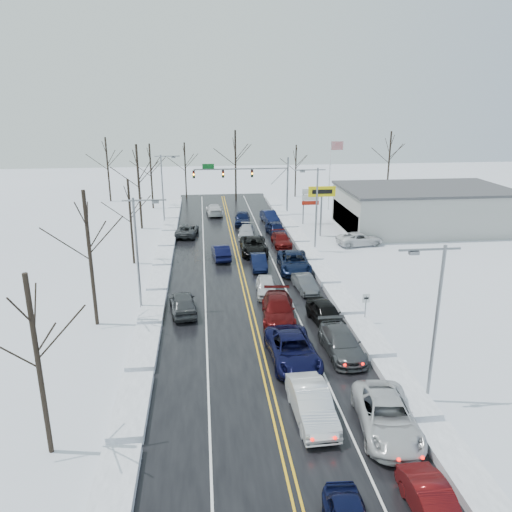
{
  "coord_description": "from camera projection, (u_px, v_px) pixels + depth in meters",
  "views": [
    {
      "loc": [
        -3.5,
        -40.61,
        16.1
      ],
      "look_at": [
        1.12,
        1.31,
        2.5
      ],
      "focal_mm": 35.0,
      "sensor_mm": 36.0,
      "label": 1
    }
  ],
  "objects": [
    {
      "name": "snow_bank_left",
      "position": [
        159.0,
        283.0,
        44.82
      ],
      "size": [
        1.8,
        72.0,
        0.5
      ],
      "primitive_type": "cube",
      "color": "white",
      "rests_on": "ground"
    },
    {
      "name": "queued_car_12",
      "position": [
        325.0,
        323.0,
        36.94
      ],
      "size": [
        2.42,
        4.96,
        1.63
      ],
      "primitive_type": "imported",
      "rotation": [
        0.0,
        0.0,
        0.11
      ],
      "color": "black",
      "rests_on": "ground"
    },
    {
      "name": "queued_car_8",
      "position": [
        242.0,
        224.0,
        65.32
      ],
      "size": [
        2.41,
        5.05,
        1.66
      ],
      "primitive_type": "imported",
      "rotation": [
        0.0,
        0.0,
        -0.09
      ],
      "color": "black",
      "rests_on": "ground"
    },
    {
      "name": "queued_car_14",
      "position": [
        294.0,
        270.0,
        48.13
      ],
      "size": [
        3.23,
        6.36,
        1.72
      ],
      "primitive_type": "imported",
      "rotation": [
        0.0,
        0.0,
        -0.06
      ],
      "color": "black",
      "rests_on": "ground"
    },
    {
      "name": "tires_plus_sign",
      "position": [
        322.0,
        195.0,
        58.42
      ],
      "size": [
        3.2,
        0.34,
        6.0
      ],
      "color": "slate",
      "rests_on": "ground"
    },
    {
      "name": "streetlight_ne",
      "position": [
        315.0,
        203.0,
        52.42
      ],
      "size": [
        3.2,
        0.25,
        9.0
      ],
      "color": "slate",
      "rests_on": "ground"
    },
    {
      "name": "queued_car_3",
      "position": [
        278.0,
        320.0,
        37.56
      ],
      "size": [
        2.97,
        6.1,
        1.71
      ],
      "primitive_type": "imported",
      "rotation": [
        0.0,
        0.0,
        -0.1
      ],
      "color": "#460909",
      "rests_on": "ground"
    },
    {
      "name": "queued_car_13",
      "position": [
        305.0,
        290.0,
        43.18
      ],
      "size": [
        1.8,
        4.19,
        1.34
      ],
      "primitive_type": "imported",
      "rotation": [
        0.0,
        0.0,
        0.1
      ],
      "color": "#434649",
      "rests_on": "ground"
    },
    {
      "name": "parked_car_0",
      "position": [
        359.0,
        245.0,
        56.29
      ],
      "size": [
        5.54,
        3.1,
        1.46
      ],
      "primitive_type": "imported",
      "rotation": [
        0.0,
        0.0,
        1.7
      ],
      "color": "white",
      "rests_on": "ground"
    },
    {
      "name": "speed_limit_sign",
      "position": [
        366.0,
        303.0,
        36.51
      ],
      "size": [
        0.55,
        0.09,
        2.35
      ],
      "color": "slate",
      "rests_on": "ground"
    },
    {
      "name": "tree_far_b",
      "position": [
        185.0,
        160.0,
        79.96
      ],
      "size": [
        3.6,
        3.6,
        9.0
      ],
      "color": "#2D231C",
      "rests_on": "ground"
    },
    {
      "name": "queued_car_5",
      "position": [
        259.0,
        268.0,
        48.71
      ],
      "size": [
        1.51,
        4.17,
        1.37
      ],
      "primitive_type": "imported",
      "rotation": [
        0.0,
        0.0,
        -0.02
      ],
      "color": "black",
      "rests_on": "ground"
    },
    {
      "name": "tree_far_e",
      "position": [
        390.0,
        151.0,
        83.17
      ],
      "size": [
        4.2,
        4.2,
        10.5
      ],
      "color": "#2D231C",
      "rests_on": "ground"
    },
    {
      "name": "queued_car_6",
      "position": [
        254.0,
        253.0,
        53.51
      ],
      "size": [
        2.9,
        6.01,
        1.65
      ],
      "primitive_type": "imported",
      "rotation": [
        0.0,
        0.0,
        -0.03
      ],
      "color": "black",
      "rests_on": "ground"
    },
    {
      "name": "snow_bank_right",
      "position": [
        324.0,
        277.0,
        46.41
      ],
      "size": [
        1.8,
        72.0,
        0.5
      ],
      "primitive_type": "cube",
      "color": "white",
      "rests_on": "ground"
    },
    {
      "name": "flagpole",
      "position": [
        331.0,
        170.0,
        71.86
      ],
      "size": [
        1.87,
        1.2,
        10.0
      ],
      "color": "silver",
      "rests_on": "ground"
    },
    {
      "name": "tree_left_a",
      "position": [
        33.0,
        332.0,
        21.73
      ],
      "size": [
        3.6,
        3.6,
        9.0
      ],
      "color": "#2D231C",
      "rests_on": "ground"
    },
    {
      "name": "oncoming_car_3",
      "position": [
        183.0,
        313.0,
        38.77
      ],
      "size": [
        2.49,
        4.98,
        1.63
      ],
      "primitive_type": "imported",
      "rotation": [
        0.0,
        0.0,
        3.26
      ],
      "color": "#393B3D",
      "rests_on": "ground"
    },
    {
      "name": "parked_car_1",
      "position": [
        370.0,
        233.0,
        61.04
      ],
      "size": [
        2.78,
        5.56,
        1.55
      ],
      "primitive_type": "imported",
      "rotation": [
        0.0,
        0.0,
        -0.12
      ],
      "color": "#464A4C",
      "rests_on": "ground"
    },
    {
      "name": "traffic_signal_mast",
      "position": [
        252.0,
        176.0,
        68.88
      ],
      "size": [
        13.28,
        0.39,
        8.0
      ],
      "color": "slate",
      "rests_on": "ground"
    },
    {
      "name": "streetlight_se",
      "position": [
        434.0,
        313.0,
        25.93
      ],
      "size": [
        3.2,
        0.25,
        9.0
      ],
      "color": "slate",
      "rests_on": "ground"
    },
    {
      "name": "tree_left_c",
      "position": [
        130.0,
        205.0,
        48.38
      ],
      "size": [
        3.4,
        3.4,
        8.5
      ],
      "color": "#2D231C",
      "rests_on": "ground"
    },
    {
      "name": "queued_car_1",
      "position": [
        311.0,
        418.0,
        26.1
      ],
      "size": [
        1.99,
        5.27,
        1.72
      ],
      "primitive_type": "imported",
      "rotation": [
        0.0,
        0.0,
        0.03
      ],
      "color": "silver",
      "rests_on": "ground"
    },
    {
      "name": "queued_car_10",
      "position": [
        386.0,
        430.0,
        25.15
      ],
      "size": [
        3.46,
        6.24,
        1.65
      ],
      "primitive_type": "imported",
      "rotation": [
        0.0,
        0.0,
        -0.12
      ],
      "color": "silver",
      "rests_on": "ground"
    },
    {
      "name": "streetlight_nw",
      "position": [
        164.0,
        184.0,
        63.93
      ],
      "size": [
        3.2,
        0.25,
        9.0
      ],
      "color": "slate",
      "rests_on": "ground"
    },
    {
      "name": "road_surface",
      "position": [
        243.0,
        280.0,
        45.61
      ],
      "size": [
        14.0,
        84.0,
        0.01
      ],
      "primitive_type": "cube",
      "color": "black",
      "rests_on": "ground"
    },
    {
      "name": "tree_far_c",
      "position": [
        235.0,
        152.0,
        78.47
      ],
      "size": [
        4.4,
        4.4,
        11.0
      ],
      "color": "#2D231C",
      "rests_on": "ground"
    },
    {
      "name": "queued_car_4",
      "position": [
        266.0,
        294.0,
        42.36
      ],
      "size": [
        2.01,
        4.35,
        1.44
      ],
      "primitive_type": "imported",
      "rotation": [
        0.0,
        0.0,
        -0.07
      ],
      "color": "silver",
      "rests_on": "ground"
    },
    {
      "name": "tree_left_d",
      "position": [
        138.0,
        170.0,
        61.12
      ],
      "size": [
        4.2,
        4.2,
        10.5
      ],
      "color": "#2D231C",
      "rests_on": "ground"
    },
    {
      "name": "oncoming_car_1",
      "position": [
        187.0,
        236.0,
        60.05
      ],
      "size": [
        2.99,
        5.37,
        1.42
      ],
      "primitive_type": "imported",
      "rotation": [
        0.0,
        0.0,
        3.01
      ],
      "color": "#3C3E41",
      "rests_on": "ground"
    },
    {
      "name": "streetlight_sw",
      "position": [
        139.0,
        246.0,
        37.45
      ],
      "size": [
        3.2,
        0.25,
        9.0
      ],
      "color": "slate",
      "rests_on": "ground"
    },
    {
      "name": "tree_left_e",
      "position": [
        150.0,
        164.0,
        72.73
      ],
      "size": [
        3.8,
        3.8,
        9.5
      ],
      "color": "#2D231C",
      "rests_on": "ground"
    },
    {
      "name": "queued_car_16",
      "position": [
        276.0,
        235.0,
        60.34
      ],
      "size": [
        2.4,
        4.84,
        1.58
      ],
      "primitive_type": "imported",
      "rotation": [
        0.0,
        0.0,
        0.12
      ],
      "color": "black",
      "rests_on": "ground"
    },
    {
      "name": "ground",
      "position": [
        245.0,
        288.0,
        43.72
      ],
      "size": [
        160.0,
        160.0,
        0.0
      ],
      "primitive_type": "plane",
      "color": "silver",
      "rests_on": "ground"
    },
    {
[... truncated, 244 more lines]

